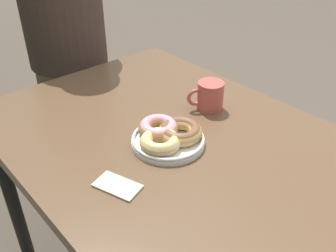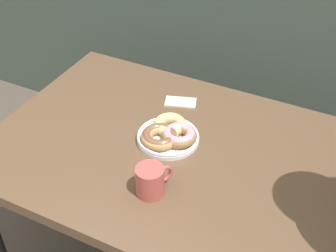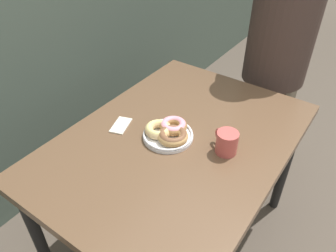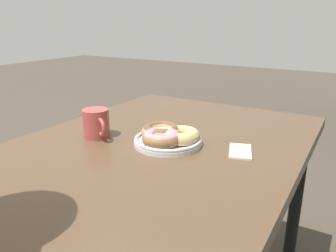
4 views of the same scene
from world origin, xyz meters
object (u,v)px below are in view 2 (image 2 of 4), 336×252
dining_table (168,163)px  donut_plate (169,134)px  coffee_mug (151,180)px  napkin (181,102)px

dining_table → donut_plate: 0.11m
donut_plate → coffee_mug: bearing=-76.0°
coffee_mug → napkin: coffee_mug is taller
dining_table → donut_plate: (-0.01, 0.03, 0.10)m
coffee_mug → napkin: size_ratio=0.89×
donut_plate → napkin: size_ratio=1.89×
coffee_mug → dining_table: bearing=102.5°
donut_plate → napkin: donut_plate is taller
napkin → dining_table: bearing=-73.9°
coffee_mug → napkin: bearing=104.5°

